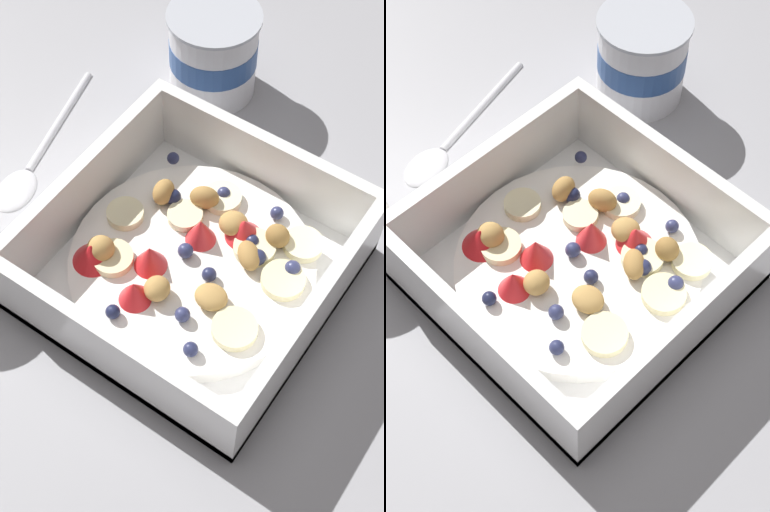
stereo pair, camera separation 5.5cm
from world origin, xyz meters
The scene contains 4 objects.
ground_plane centered at (0.00, 0.00, 0.00)m, with size 2.40×2.40×0.00m, color #9E9EA3.
fruit_bowl centered at (-0.01, 0.01, 0.02)m, with size 0.21×0.21×0.07m.
spoon centered at (-0.19, 0.02, 0.00)m, with size 0.06×0.17×0.01m.
yogurt_cup centered at (-0.11, 0.19, 0.04)m, with size 0.08×0.08×0.08m.
Camera 1 is at (0.16, -0.24, 0.49)m, focal length 51.88 mm.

